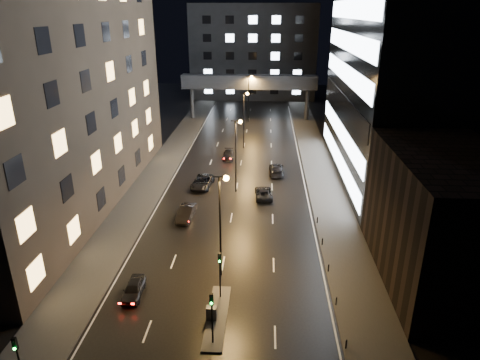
{
  "coord_description": "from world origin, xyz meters",
  "views": [
    {
      "loc": [
        3.91,
        -26.15,
        23.43
      ],
      "look_at": [
        0.91,
        22.38,
        4.0
      ],
      "focal_mm": 32.0,
      "sensor_mm": 36.0,
      "label": 1
    }
  ],
  "objects": [
    {
      "name": "car_toward_a",
      "position": [
        3.83,
        26.32,
        0.66
      ],
      "size": [
        2.54,
        4.88,
        1.31
      ],
      "primitive_type": "imported",
      "rotation": [
        0.0,
        0.0,
        3.22
      ],
      "color": "black",
      "rests_on": "ground"
    },
    {
      "name": "traffic_signal_near",
      "position": [
        0.3,
        4.49,
        3.09
      ],
      "size": [
        0.28,
        0.34,
        4.4
      ],
      "color": "black",
      "rests_on": "median_island"
    },
    {
      "name": "median_island",
      "position": [
        0.3,
        2.0,
        0.07
      ],
      "size": [
        1.6,
        8.0,
        0.15
      ],
      "primitive_type": "cube",
      "color": "#383533",
      "rests_on": "ground"
    },
    {
      "name": "streetlight_near",
      "position": [
        0.16,
        8.0,
        6.5
      ],
      "size": [
        1.45,
        0.5,
        10.15
      ],
      "color": "black",
      "rests_on": "ground"
    },
    {
      "name": "streetlight_mid_a",
      "position": [
        0.16,
        28.0,
        6.5
      ],
      "size": [
        1.45,
        0.5,
        10.15
      ],
      "color": "black",
      "rests_on": "ground"
    },
    {
      "name": "car_away_a",
      "position": [
        -7.33,
        4.43,
        0.67
      ],
      "size": [
        1.77,
        4.0,
        1.34
      ],
      "primitive_type": "imported",
      "rotation": [
        0.0,
        0.0,
        0.05
      ],
      "color": "black",
      "rests_on": "ground"
    },
    {
      "name": "building_far",
      "position": [
        0.0,
        98.0,
        12.5
      ],
      "size": [
        34.0,
        14.0,
        25.0
      ],
      "primitive_type": "cube",
      "color": "#333335",
      "rests_on": "ground"
    },
    {
      "name": "skybridge",
      "position": [
        0.0,
        70.0,
        8.34
      ],
      "size": [
        30.0,
        3.0,
        10.0
      ],
      "color": "#333335",
      "rests_on": "ground"
    },
    {
      "name": "sidewalk_right",
      "position": [
        12.5,
        35.0,
        0.07
      ],
      "size": [
        5.0,
        110.0,
        0.15
      ],
      "primitive_type": "cube",
      "color": "#383533",
      "rests_on": "ground"
    },
    {
      "name": "building_left",
      "position": [
        -22.5,
        24.0,
        20.0
      ],
      "size": [
        15.0,
        48.0,
        40.0
      ],
      "primitive_type": "cube",
      "color": "#2D2319",
      "rests_on": "ground"
    },
    {
      "name": "streetlight_far",
      "position": [
        0.16,
        68.0,
        6.5
      ],
      "size": [
        1.45,
        0.5,
        10.15
      ],
      "color": "black",
      "rests_on": "ground"
    },
    {
      "name": "ground",
      "position": [
        0.0,
        40.0,
        0.0
      ],
      "size": [
        160.0,
        160.0,
        0.0
      ],
      "primitive_type": "plane",
      "color": "black",
      "rests_on": "ground"
    },
    {
      "name": "building_right_glass",
      "position": [
        25.0,
        36.0,
        22.5
      ],
      "size": [
        20.0,
        36.0,
        45.0
      ],
      "primitive_type": "cube",
      "color": "black",
      "rests_on": "ground"
    },
    {
      "name": "car_away_d",
      "position": [
        -2.26,
        41.99,
        0.64
      ],
      "size": [
        1.94,
        4.45,
        1.27
      ],
      "primitive_type": "imported",
      "rotation": [
        0.0,
        0.0,
        0.04
      ],
      "color": "black",
      "rests_on": "ground"
    },
    {
      "name": "car_away_c",
      "position": [
        -4.86,
        29.34,
        0.76
      ],
      "size": [
        3.07,
        5.71,
        1.52
      ],
      "primitive_type": "imported",
      "rotation": [
        0.0,
        0.0,
        -0.1
      ],
      "color": "black",
      "rests_on": "ground"
    },
    {
      "name": "building_right_low",
      "position": [
        20.0,
        9.0,
        6.0
      ],
      "size": [
        10.0,
        18.0,
        12.0
      ],
      "primitive_type": "cube",
      "color": "black",
      "rests_on": "ground"
    },
    {
      "name": "traffic_signal_far",
      "position": [
        0.3,
        -1.01,
        3.09
      ],
      "size": [
        0.28,
        0.34,
        4.4
      ],
      "color": "black",
      "rests_on": "median_island"
    },
    {
      "name": "streetlight_mid_b",
      "position": [
        0.16,
        48.0,
        6.5
      ],
      "size": [
        1.45,
        0.5,
        10.15
      ],
      "color": "black",
      "rests_on": "ground"
    },
    {
      "name": "car_toward_b",
      "position": [
        5.69,
        35.2,
        0.78
      ],
      "size": [
        2.22,
        5.41,
        1.57
      ],
      "primitive_type": "imported",
      "rotation": [
        0.0,
        0.0,
        3.15
      ],
      "color": "black",
      "rests_on": "ground"
    },
    {
      "name": "utility_cabinet",
      "position": [
        -0.1,
        1.59,
        0.73
      ],
      "size": [
        0.84,
        0.57,
        1.16
      ],
      "primitive_type": "cube",
      "rotation": [
        0.0,
        0.0,
        -0.01
      ],
      "color": "#474749",
      "rests_on": "median_island"
    },
    {
      "name": "traffic_signal_corner",
      "position": [
        -11.5,
        -6.01,
        2.94
      ],
      "size": [
        0.28,
        0.34,
        4.4
      ],
      "color": "black",
      "rests_on": "ground"
    },
    {
      "name": "car_away_b",
      "position": [
        -5.37,
        19.41,
        0.77
      ],
      "size": [
        1.98,
        4.76,
        1.53
      ],
      "primitive_type": "imported",
      "rotation": [
        0.0,
        0.0,
        -0.08
      ],
      "color": "black",
      "rests_on": "ground"
    },
    {
      "name": "bollard_row",
      "position": [
        10.2,
        6.5,
        0.45
      ],
      "size": [
        0.12,
        25.12,
        0.9
      ],
      "color": "black",
      "rests_on": "ground"
    },
    {
      "name": "sidewalk_left",
      "position": [
        -12.5,
        35.0,
        0.07
      ],
      "size": [
        5.0,
        110.0,
        0.15
      ],
      "primitive_type": "cube",
      "color": "#383533",
      "rests_on": "ground"
    }
  ]
}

